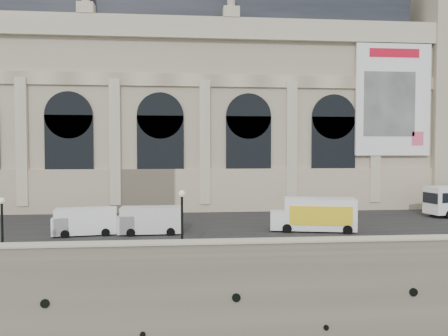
# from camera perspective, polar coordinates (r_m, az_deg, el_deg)

# --- Properties ---
(quay) EXTENTS (160.00, 70.00, 6.00)m
(quay) POSITION_cam_1_polar(r_m,az_deg,el_deg) (63.53, -3.96, -6.81)
(quay) COLOR gray
(quay) RESTS_ON ground
(street) EXTENTS (160.00, 24.00, 0.06)m
(street) POSITION_cam_1_polar(r_m,az_deg,el_deg) (42.33, -3.37, -7.32)
(street) COLOR #2D2D2D
(street) RESTS_ON quay
(parapet) EXTENTS (160.00, 1.40, 1.21)m
(parapet) POSITION_cam_1_polar(r_m,az_deg,el_deg) (29.08, -2.52, -10.63)
(parapet) COLOR gray
(parapet) RESTS_ON quay
(museum) EXTENTS (69.00, 18.70, 29.10)m
(museum) POSITION_cam_1_polar(r_m,az_deg,el_deg) (59.11, -9.79, 8.73)
(museum) COLOR #BEAC92
(museum) RESTS_ON quay
(van_b) EXTENTS (5.35, 2.67, 2.29)m
(van_b) POSITION_cam_1_polar(r_m,az_deg,el_deg) (38.50, -18.02, -6.69)
(van_b) COLOR white
(van_b) RESTS_ON quay
(van_c) EXTENTS (5.31, 2.27, 2.35)m
(van_c) POSITION_cam_1_polar(r_m,az_deg,el_deg) (37.65, -9.96, -6.76)
(van_c) COLOR silver
(van_c) RESTS_ON quay
(box_truck) EXTENTS (7.61, 3.76, 2.94)m
(box_truck) POSITION_cam_1_polar(r_m,az_deg,el_deg) (39.22, 11.74, -5.99)
(box_truck) COLOR white
(box_truck) RESTS_ON quay
(lamp_left) EXTENTS (0.41, 0.41, 4.05)m
(lamp_left) POSITION_cam_1_polar(r_m,az_deg,el_deg) (32.27, -26.98, -7.05)
(lamp_left) COLOR black
(lamp_left) RESTS_ON quay
(lamp_right) EXTENTS (0.45, 0.45, 4.45)m
(lamp_right) POSITION_cam_1_polar(r_m,az_deg,el_deg) (29.75, -5.50, -7.20)
(lamp_right) COLOR black
(lamp_right) RESTS_ON quay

